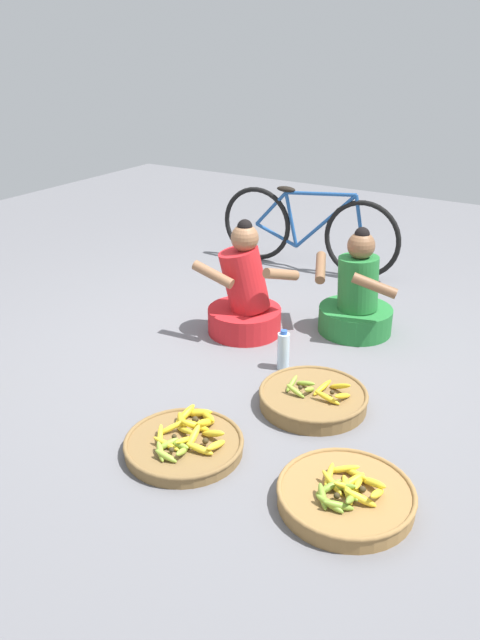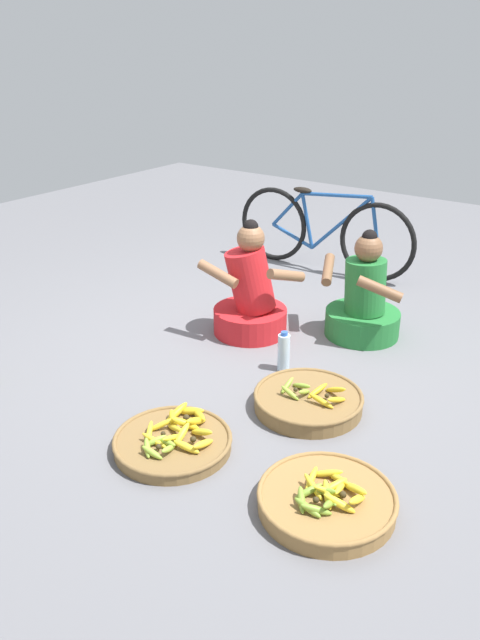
# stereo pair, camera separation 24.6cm
# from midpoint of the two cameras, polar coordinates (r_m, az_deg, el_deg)

# --- Properties ---
(ground_plane) EXTENTS (10.00, 10.00, 0.00)m
(ground_plane) POSITION_cam_midpoint_polar(r_m,az_deg,el_deg) (4.12, -0.25, -3.47)
(ground_plane) COLOR slate
(vendor_woman_front) EXTENTS (0.61, 0.52, 0.83)m
(vendor_woman_front) POSITION_cam_midpoint_polar(r_m,az_deg,el_deg) (4.37, -1.19, 2.04)
(vendor_woman_front) COLOR red
(vendor_woman_front) RESTS_ON ground
(vendor_woman_behind) EXTENTS (0.70, 0.52, 0.77)m
(vendor_woman_behind) POSITION_cam_midpoint_polar(r_m,az_deg,el_deg) (4.45, 9.00, 1.82)
(vendor_woman_behind) COLOR #237233
(vendor_woman_behind) RESTS_ON ground
(bicycle_leaning) EXTENTS (1.70, 0.11, 0.73)m
(bicycle_leaning) POSITION_cam_midpoint_polar(r_m,az_deg,el_deg) (5.65, 4.86, 8.20)
(bicycle_leaning) COLOR black
(bicycle_leaning) RESTS_ON ground
(banana_basket_front_left) EXTENTS (0.63, 0.63, 0.16)m
(banana_basket_front_left) POSITION_cam_midpoint_polar(r_m,az_deg,el_deg) (2.93, 7.18, -15.62)
(banana_basket_front_left) COLOR olive
(banana_basket_front_left) RESTS_ON ground
(banana_basket_front_center) EXTENTS (0.62, 0.62, 0.17)m
(banana_basket_front_center) POSITION_cam_midpoint_polar(r_m,az_deg,el_deg) (3.60, 4.74, -7.10)
(banana_basket_front_center) COLOR brown
(banana_basket_front_center) RESTS_ON ground
(banana_basket_back_left) EXTENTS (0.61, 0.61, 0.15)m
(banana_basket_back_left) POSITION_cam_midpoint_polar(r_m,az_deg,el_deg) (3.26, -7.28, -11.14)
(banana_basket_back_left) COLOR brown
(banana_basket_back_left) RESTS_ON ground
(water_bottle) EXTENTS (0.08, 0.08, 0.27)m
(water_bottle) POSITION_cam_midpoint_polar(r_m,az_deg,el_deg) (3.94, 2.19, -2.84)
(water_bottle) COLOR silver
(water_bottle) RESTS_ON ground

